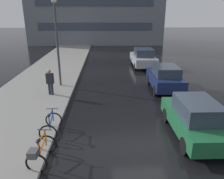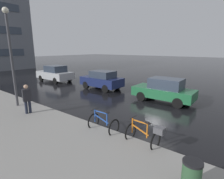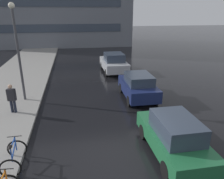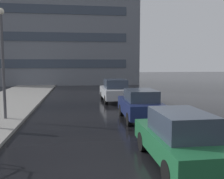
{
  "view_description": "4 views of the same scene",
  "coord_description": "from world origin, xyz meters",
  "px_view_note": "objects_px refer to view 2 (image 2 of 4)",
  "views": [
    {
      "loc": [
        -1.54,
        -7.61,
        4.77
      ],
      "look_at": [
        -1.18,
        3.52,
        0.85
      ],
      "focal_mm": 35.0,
      "sensor_mm": 36.0,
      "label": 1
    },
    {
      "loc": [
        -8.98,
        -4.09,
        3.51
      ],
      "look_at": [
        -0.03,
        2.87,
        0.82
      ],
      "focal_mm": 28.0,
      "sensor_mm": 36.0,
      "label": 2
    },
    {
      "loc": [
        -1.52,
        -6.47,
        5.25
      ],
      "look_at": [
        0.52,
        4.88,
        1.05
      ],
      "focal_mm": 35.0,
      "sensor_mm": 36.0,
      "label": 3
    },
    {
      "loc": [
        -0.9,
        -6.62,
        2.98
      ],
      "look_at": [
        0.79,
        5.39,
        1.67
      ],
      "focal_mm": 40.0,
      "sensor_mm": 36.0,
      "label": 4
    }
  ],
  "objects_px": {
    "car_green": "(164,90)",
    "car_silver": "(55,74)",
    "streetlamp": "(10,50)",
    "bicycle_nearest": "(146,134)",
    "bicycle_second": "(103,123)",
    "car_navy": "(102,80)",
    "trash_bin": "(191,178)",
    "pedestrian": "(27,98)"
  },
  "relations": [
    {
      "from": "car_silver",
      "to": "trash_bin",
      "type": "xyz_separation_m",
      "value": [
        -7.01,
        -15.63,
        -0.37
      ]
    },
    {
      "from": "pedestrian",
      "to": "streetlamp",
      "type": "bearing_deg",
      "value": 82.56
    },
    {
      "from": "bicycle_nearest",
      "to": "car_green",
      "type": "height_order",
      "value": "car_green"
    },
    {
      "from": "car_navy",
      "to": "car_green",
      "type": "bearing_deg",
      "value": -93.14
    },
    {
      "from": "car_silver",
      "to": "streetlamp",
      "type": "bearing_deg",
      "value": -139.16
    },
    {
      "from": "car_green",
      "to": "car_silver",
      "type": "distance_m",
      "value": 12.15
    },
    {
      "from": "bicycle_second",
      "to": "car_navy",
      "type": "distance_m",
      "value": 8.19
    },
    {
      "from": "pedestrian",
      "to": "car_silver",
      "type": "bearing_deg",
      "value": 47.62
    },
    {
      "from": "bicycle_second",
      "to": "car_navy",
      "type": "relative_size",
      "value": 0.32
    },
    {
      "from": "pedestrian",
      "to": "trash_bin",
      "type": "xyz_separation_m",
      "value": [
        -0.21,
        -8.18,
        -0.48
      ]
    },
    {
      "from": "car_navy",
      "to": "trash_bin",
      "type": "relative_size",
      "value": 3.99
    },
    {
      "from": "car_silver",
      "to": "car_navy",
      "type": "bearing_deg",
      "value": -87.06
    },
    {
      "from": "streetlamp",
      "to": "trash_bin",
      "type": "xyz_separation_m",
      "value": [
        -0.44,
        -9.96,
        -2.94
      ]
    },
    {
      "from": "bicycle_nearest",
      "to": "trash_bin",
      "type": "height_order",
      "value": "bicycle_nearest"
    },
    {
      "from": "car_green",
      "to": "streetlamp",
      "type": "relative_size",
      "value": 0.7
    },
    {
      "from": "car_green",
      "to": "car_navy",
      "type": "relative_size",
      "value": 1.05
    },
    {
      "from": "car_silver",
      "to": "pedestrian",
      "type": "height_order",
      "value": "car_silver"
    },
    {
      "from": "car_navy",
      "to": "trash_bin",
      "type": "xyz_separation_m",
      "value": [
        -7.33,
        -9.22,
        -0.34
      ]
    },
    {
      "from": "car_green",
      "to": "pedestrian",
      "type": "distance_m",
      "value": 8.28
    },
    {
      "from": "car_green",
      "to": "car_silver",
      "type": "relative_size",
      "value": 0.94
    },
    {
      "from": "car_navy",
      "to": "bicycle_nearest",
      "type": "bearing_deg",
      "value": -129.25
    },
    {
      "from": "car_silver",
      "to": "pedestrian",
      "type": "distance_m",
      "value": 10.09
    },
    {
      "from": "trash_bin",
      "to": "car_navy",
      "type": "bearing_deg",
      "value": 51.51
    },
    {
      "from": "car_green",
      "to": "pedestrian",
      "type": "height_order",
      "value": "pedestrian"
    },
    {
      "from": "car_navy",
      "to": "streetlamp",
      "type": "bearing_deg",
      "value": 173.95
    },
    {
      "from": "streetlamp",
      "to": "trash_bin",
      "type": "distance_m",
      "value": 10.39
    },
    {
      "from": "bicycle_nearest",
      "to": "streetlamp",
      "type": "height_order",
      "value": "streetlamp"
    },
    {
      "from": "car_green",
      "to": "streetlamp",
      "type": "height_order",
      "value": "streetlamp"
    },
    {
      "from": "bicycle_nearest",
      "to": "bicycle_second",
      "type": "relative_size",
      "value": 1.19
    },
    {
      "from": "car_navy",
      "to": "pedestrian",
      "type": "distance_m",
      "value": 7.21
    },
    {
      "from": "car_green",
      "to": "pedestrian",
      "type": "bearing_deg",
      "value": 145.38
    },
    {
      "from": "bicycle_second",
      "to": "trash_bin",
      "type": "bearing_deg",
      "value": -107.65
    },
    {
      "from": "bicycle_nearest",
      "to": "car_silver",
      "type": "xyz_separation_m",
      "value": [
        5.69,
        13.78,
        0.35
      ]
    },
    {
      "from": "car_green",
      "to": "pedestrian",
      "type": "relative_size",
      "value": 2.34
    },
    {
      "from": "bicycle_second",
      "to": "car_green",
      "type": "height_order",
      "value": "car_green"
    },
    {
      "from": "bicycle_second",
      "to": "trash_bin",
      "type": "height_order",
      "value": "bicycle_second"
    },
    {
      "from": "car_green",
      "to": "car_silver",
      "type": "height_order",
      "value": "car_silver"
    },
    {
      "from": "car_navy",
      "to": "pedestrian",
      "type": "bearing_deg",
      "value": -171.68
    },
    {
      "from": "bicycle_nearest",
      "to": "car_navy",
      "type": "relative_size",
      "value": 0.38
    },
    {
      "from": "car_navy",
      "to": "pedestrian",
      "type": "relative_size",
      "value": 2.22
    },
    {
      "from": "bicycle_nearest",
      "to": "car_green",
      "type": "xyz_separation_m",
      "value": [
        5.71,
        1.62,
        0.31
      ]
    },
    {
      "from": "bicycle_nearest",
      "to": "streetlamp",
      "type": "relative_size",
      "value": 0.25
    }
  ]
}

